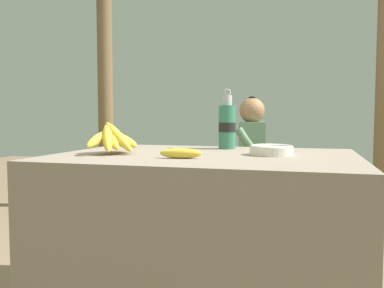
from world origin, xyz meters
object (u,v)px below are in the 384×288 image
wooden_bench (223,184)px  seated_vendor (246,153)px  water_bottle (227,126)px  loose_banana_front (181,153)px  support_post_near (105,77)px  banana_bunch_green (168,167)px  banana_bunch_ripe (114,138)px  serving_bowl (271,150)px

wooden_bench → seated_vendor: (0.19, -0.04, 0.26)m
water_bottle → loose_banana_front: bearing=-99.8°
wooden_bench → support_post_near: size_ratio=0.72×
loose_banana_front → support_post_near: 2.63m
loose_banana_front → banana_bunch_green: bearing=110.8°
banana_bunch_ripe → water_bottle: 0.59m
serving_bowl → wooden_bench: (-0.51, 1.51, -0.42)m
water_bottle → wooden_bench: bearing=102.2°
wooden_bench → support_post_near: 1.62m
loose_banana_front → seated_vendor: (0.01, 1.70, -0.15)m
seated_vendor → serving_bowl: bearing=94.2°
loose_banana_front → support_post_near: size_ratio=0.07×
support_post_near → serving_bowl: bearing=-46.9°
banana_bunch_green → serving_bowl: bearing=-56.6°
seated_vendor → wooden_bench: bearing=-19.6°
serving_bowl → banana_bunch_ripe: bearing=-169.6°
banana_bunch_ripe → support_post_near: 2.35m
seated_vendor → banana_bunch_green: 0.69m
loose_banana_front → seated_vendor: bearing=89.6°
serving_bowl → banana_bunch_green: size_ratio=0.70×
seated_vendor → banana_bunch_green: seated_vendor is taller
water_bottle → serving_bowl: bearing=-48.1°
wooden_bench → seated_vendor: bearing=-11.4°
banana_bunch_ripe → banana_bunch_green: (-0.32, 1.64, -0.34)m
seated_vendor → support_post_near: (-1.46, 0.43, 0.67)m
water_bottle → support_post_near: size_ratio=0.12×
seated_vendor → support_post_near: size_ratio=0.41×
loose_banana_front → wooden_bench: bearing=95.9°
banana_bunch_ripe → banana_bunch_green: 1.70m
banana_bunch_ripe → serving_bowl: size_ratio=1.68×
seated_vendor → water_bottle: bearing=85.5°
water_bottle → wooden_bench: (-0.27, 1.24, -0.51)m
water_bottle → loose_banana_front: size_ratio=1.76×
water_bottle → seated_vendor: size_ratio=0.28×
water_bottle → loose_banana_front: water_bottle is taller
banana_bunch_ripe → serving_bowl: 0.69m
water_bottle → seated_vendor: (-0.08, 1.20, -0.25)m
loose_banana_front → seated_vendor: seated_vendor is taller
serving_bowl → loose_banana_front: 0.41m
banana_bunch_green → support_post_near: support_post_near is taller
support_post_near → banana_bunch_green: bearing=-26.3°
water_bottle → support_post_near: (-1.53, 1.63, 0.43)m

